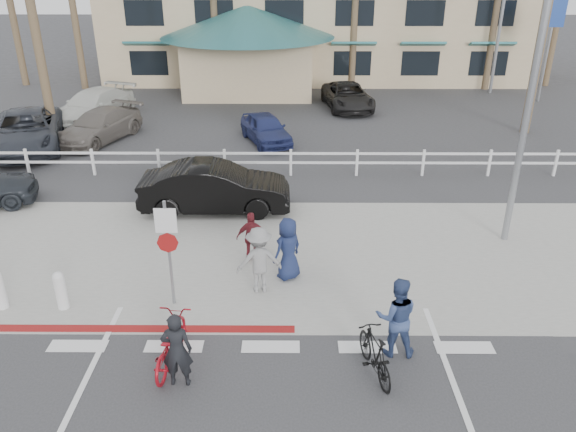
{
  "coord_description": "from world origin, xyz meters",
  "views": [
    {
      "loc": [
        0.42,
        -8.74,
        7.39
      ],
      "look_at": [
        0.34,
        3.81,
        1.5
      ],
      "focal_mm": 35.0,
      "sensor_mm": 36.0,
      "label": 1
    }
  ],
  "objects_px": {
    "sign_post": "(169,248)",
    "bike_black": "(375,354)",
    "bike_red": "(170,343)",
    "car_white_sedan": "(215,188)"
  },
  "relations": [
    {
      "from": "bike_black",
      "to": "bike_red",
      "type": "bearing_deg",
      "value": -18.44
    },
    {
      "from": "bike_red",
      "to": "sign_post",
      "type": "bearing_deg",
      "value": -74.48
    },
    {
      "from": "bike_red",
      "to": "bike_black",
      "type": "bearing_deg",
      "value": -178.36
    },
    {
      "from": "sign_post",
      "to": "bike_black",
      "type": "bearing_deg",
      "value": -28.83
    },
    {
      "from": "sign_post",
      "to": "bike_black",
      "type": "relative_size",
      "value": 1.82
    },
    {
      "from": "sign_post",
      "to": "bike_black",
      "type": "height_order",
      "value": "sign_post"
    },
    {
      "from": "bike_red",
      "to": "car_white_sedan",
      "type": "bearing_deg",
      "value": -84.02
    },
    {
      "from": "bike_black",
      "to": "car_white_sedan",
      "type": "distance_m",
      "value": 8.59
    },
    {
      "from": "sign_post",
      "to": "car_white_sedan",
      "type": "height_order",
      "value": "sign_post"
    },
    {
      "from": "bike_red",
      "to": "car_white_sedan",
      "type": "distance_m",
      "value": 7.31
    }
  ]
}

